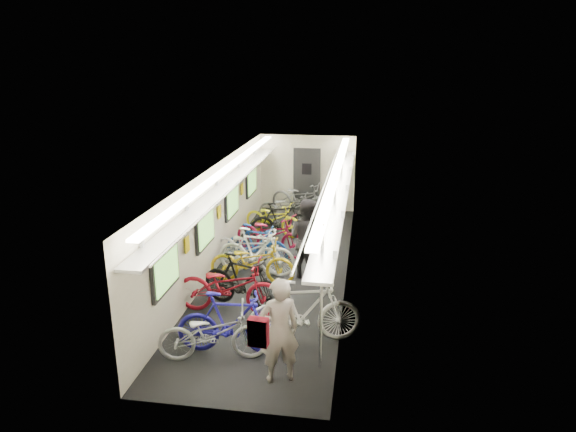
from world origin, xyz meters
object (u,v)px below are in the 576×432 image
(bicycle_0, at_px, (213,333))
(backpack, at_px, (258,332))
(passenger_near, at_px, (279,331))
(bicycle_1, at_px, (231,323))
(passenger_mid, at_px, (307,238))

(bicycle_0, distance_m, backpack, 1.80)
(bicycle_0, xyz_separation_m, passenger_near, (1.14, -0.40, 0.37))
(bicycle_0, xyz_separation_m, bicycle_1, (0.24, 0.23, 0.08))
(passenger_near, xyz_separation_m, passenger_mid, (-0.05, 3.90, 0.07))
(bicycle_1, relative_size, backpack, 4.77)
(backpack, bearing_deg, bicycle_0, 134.30)
(bicycle_1, height_order, passenger_near, passenger_near)
(bicycle_1, distance_m, backpack, 1.82)
(bicycle_0, xyz_separation_m, passenger_mid, (1.09, 3.51, 0.43))
(bicycle_1, xyz_separation_m, passenger_mid, (0.85, 3.28, 0.36))
(bicycle_0, bearing_deg, bicycle_1, -58.91)
(passenger_mid, bearing_deg, bicycle_1, 105.37)
(bicycle_1, bearing_deg, passenger_near, -128.52)
(backpack, bearing_deg, passenger_mid, 94.25)
(passenger_mid, height_order, backpack, passenger_mid)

